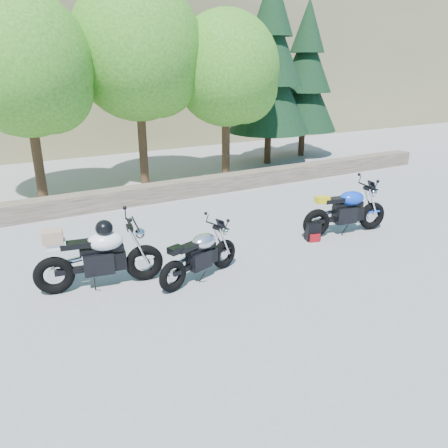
{
  "coord_description": "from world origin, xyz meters",
  "views": [
    {
      "loc": [
        -3.83,
        -6.27,
        3.82
      ],
      "look_at": [
        0.2,
        1.0,
        0.75
      ],
      "focal_mm": 35.0,
      "sensor_mm": 36.0,
      "label": 1
    }
  ],
  "objects_px": {
    "blue_bike": "(346,211)",
    "white_bike": "(99,255)",
    "backpack": "(313,232)",
    "silver_bike": "(200,256)"
  },
  "relations": [
    {
      "from": "silver_bike",
      "to": "blue_bike",
      "type": "xyz_separation_m",
      "value": [
        4.04,
        0.45,
        0.08
      ]
    },
    {
      "from": "backpack",
      "to": "silver_bike",
      "type": "bearing_deg",
      "value": -156.44
    },
    {
      "from": "silver_bike",
      "to": "blue_bike",
      "type": "distance_m",
      "value": 4.07
    },
    {
      "from": "white_bike",
      "to": "blue_bike",
      "type": "distance_m",
      "value": 5.76
    },
    {
      "from": "blue_bike",
      "to": "backpack",
      "type": "xyz_separation_m",
      "value": [
        -0.96,
        0.02,
        -0.34
      ]
    },
    {
      "from": "silver_bike",
      "to": "white_bike",
      "type": "xyz_separation_m",
      "value": [
        -1.71,
        0.59,
        0.15
      ]
    },
    {
      "from": "silver_bike",
      "to": "blue_bike",
      "type": "relative_size",
      "value": 0.83
    },
    {
      "from": "blue_bike",
      "to": "white_bike",
      "type": "bearing_deg",
      "value": -172.36
    },
    {
      "from": "silver_bike",
      "to": "backpack",
      "type": "bearing_deg",
      "value": -8.96
    },
    {
      "from": "white_bike",
      "to": "backpack",
      "type": "height_order",
      "value": "white_bike"
    }
  ]
}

